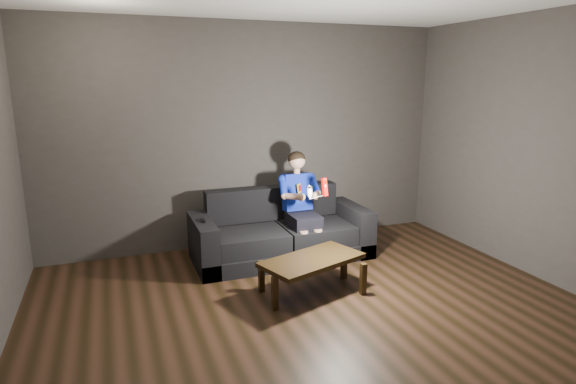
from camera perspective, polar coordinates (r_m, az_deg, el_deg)
name	(u,v)px	position (r m, az deg, el deg)	size (l,w,h in m)	color
floor	(338,337)	(4.08, 5.94, -16.72)	(5.00, 5.00, 0.00)	black
back_wall	(249,136)	(5.91, -4.63, 6.60)	(5.00, 0.04, 2.70)	#3A3632
sofa	(281,236)	(5.61, -0.89, -5.23)	(2.01, 0.87, 0.78)	black
child	(300,198)	(5.52, 1.49, -0.69)	(0.48, 0.59, 1.18)	black
wii_remote_red	(325,187)	(5.10, 4.37, 0.60)	(0.06, 0.08, 0.20)	red
nunchuk_white	(310,192)	(5.04, 2.57, 0.03)	(0.07, 0.10, 0.15)	white
wii_remote_black	(203,220)	(5.22, -10.04, -3.30)	(0.04, 0.14, 0.03)	black
coffee_table	(312,263)	(4.67, 2.88, -8.37)	(1.10, 0.79, 0.36)	black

